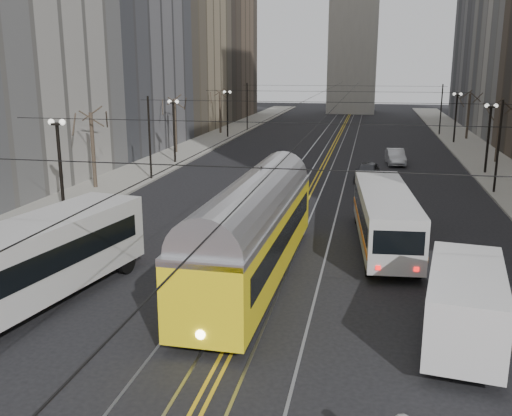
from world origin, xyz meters
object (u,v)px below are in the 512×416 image
at_px(sedan_silver, 395,157).
at_px(rear_bus, 384,219).
at_px(cargo_van, 465,309).
at_px(streetcar, 254,240).
at_px(sedan_grey, 367,172).
at_px(transit_bus, 13,275).

bearing_deg(sedan_silver, rear_bus, -98.21).
bearing_deg(rear_bus, cargo_van, -81.87).
xyz_separation_m(streetcar, rear_bus, (5.50, 5.57, -0.28)).
bearing_deg(sedan_grey, cargo_van, -76.69).
xyz_separation_m(cargo_van, sedan_silver, (-0.90, 35.78, -0.59)).
distance_m(rear_bus, cargo_van, 10.56).
bearing_deg(sedan_grey, transit_bus, -107.04).
bearing_deg(sedan_silver, streetcar, -107.56).
height_order(transit_bus, streetcar, streetcar).
relative_size(transit_bus, cargo_van, 2.19).
distance_m(streetcar, rear_bus, 7.83).
xyz_separation_m(streetcar, sedan_silver, (6.95, 31.06, -1.01)).
distance_m(transit_bus, sedan_silver, 39.39).
xyz_separation_m(transit_bus, cargo_van, (15.50, 0.79, -0.31)).
distance_m(transit_bus, sedan_grey, 30.66).
height_order(rear_bus, cargo_van, rear_bus).
relative_size(streetcar, sedan_silver, 3.37).
height_order(rear_bus, sedan_grey, rear_bus).
height_order(cargo_van, sedan_grey, cargo_van).
distance_m(cargo_van, sedan_silver, 35.80).
relative_size(cargo_van, sedan_grey, 1.35).
bearing_deg(rear_bus, transit_bus, -144.63).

